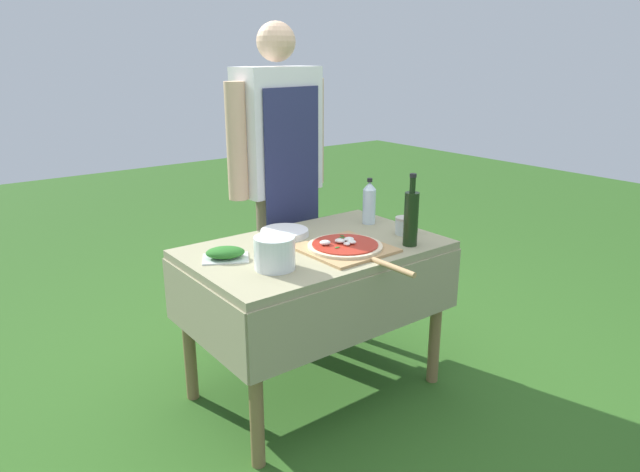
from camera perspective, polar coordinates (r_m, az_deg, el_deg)
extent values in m
plane|color=#2D5B1E|center=(2.84, -0.45, -14.99)|extent=(12.00, 12.00, 0.00)
cube|color=gray|center=(2.53, -0.49, -1.36)|extent=(1.12, 0.70, 0.04)
cube|color=gray|center=(2.34, 4.82, -7.28)|extent=(1.12, 0.01, 0.28)
cube|color=gray|center=(2.86, -4.78, -2.51)|extent=(1.12, 0.01, 0.28)
cube|color=gray|center=(2.32, -11.77, -7.80)|extent=(0.01, 0.70, 0.28)
cube|color=gray|center=(2.94, 8.34, -2.08)|extent=(0.01, 0.70, 0.28)
cylinder|color=olive|center=(2.22, -6.45, -14.85)|extent=(0.06, 0.06, 0.69)
cylinder|color=olive|center=(2.79, 11.53, -7.90)|extent=(0.06, 0.06, 0.69)
cylinder|color=olive|center=(2.67, -13.05, -9.22)|extent=(0.06, 0.06, 0.69)
cylinder|color=olive|center=(3.17, 3.59, -4.42)|extent=(0.06, 0.06, 0.69)
cylinder|color=#70604C|center=(3.20, -2.82, -2.65)|extent=(0.12, 0.12, 0.85)
cylinder|color=#70604C|center=(3.10, -5.07, -3.42)|extent=(0.12, 0.12, 0.85)
cube|color=silver|center=(2.97, -4.23, 10.44)|extent=(0.48, 0.26, 0.63)
cube|color=navy|center=(2.93, -2.74, 5.66)|extent=(0.36, 0.06, 0.92)
cylinder|color=tan|center=(3.16, -0.53, 10.40)|extent=(0.10, 0.10, 0.56)
cylinder|color=tan|center=(2.81, -8.35, 9.30)|extent=(0.10, 0.10, 0.56)
sphere|color=tan|center=(2.95, -4.42, 18.82)|extent=(0.19, 0.19, 0.19)
cube|color=tan|center=(2.47, 2.51, -1.27)|extent=(0.36, 0.36, 0.01)
cylinder|color=tan|center=(2.27, 7.33, -3.12)|extent=(0.03, 0.23, 0.02)
cylinder|color=beige|center=(2.47, 2.51, -1.01)|extent=(0.33, 0.33, 0.01)
cylinder|color=#B22819|center=(2.46, 2.52, -0.82)|extent=(0.29, 0.29, 0.00)
ellipsoid|color=white|center=(2.44, 2.70, -0.79)|extent=(0.03, 0.03, 0.01)
ellipsoid|color=white|center=(2.49, 2.91, -0.33)|extent=(0.06, 0.05, 0.02)
ellipsoid|color=white|center=(2.44, 0.51, -0.66)|extent=(0.06, 0.05, 0.02)
ellipsoid|color=white|center=(2.46, 3.19, -0.58)|extent=(0.04, 0.05, 0.02)
ellipsoid|color=white|center=(2.47, 2.00, -0.48)|extent=(0.06, 0.06, 0.02)
ellipsoid|color=#286B23|center=(2.41, 1.74, -1.14)|extent=(0.03, 0.02, 0.00)
ellipsoid|color=#286B23|center=(2.49, 2.66, -0.50)|extent=(0.03, 0.03, 0.00)
ellipsoid|color=#286B23|center=(2.57, 2.22, 0.04)|extent=(0.01, 0.03, 0.00)
ellipsoid|color=#286B23|center=(2.54, 2.20, -0.16)|extent=(0.04, 0.03, 0.00)
cylinder|color=black|center=(2.53, 9.08, 1.67)|extent=(0.06, 0.06, 0.24)
cylinder|color=black|center=(2.49, 9.25, 5.06)|extent=(0.03, 0.03, 0.07)
cylinder|color=#232326|center=(2.48, 9.30, 6.00)|extent=(0.03, 0.03, 0.02)
cylinder|color=silver|center=(2.85, 4.93, 2.95)|extent=(0.06, 0.06, 0.17)
cone|color=silver|center=(2.83, 4.99, 5.03)|extent=(0.06, 0.06, 0.04)
cylinder|color=#232326|center=(2.82, 5.00, 5.60)|extent=(0.03, 0.03, 0.02)
cube|color=silver|center=(2.39, -9.42, -2.22)|extent=(0.23, 0.21, 0.01)
ellipsoid|color=#286B23|center=(2.38, -9.45, -1.63)|extent=(0.19, 0.17, 0.05)
cylinder|color=silver|center=(2.25, -4.56, -1.68)|extent=(0.16, 0.16, 0.13)
cylinder|color=white|center=(2.67, -3.57, 0.08)|extent=(0.23, 0.23, 0.00)
cylinder|color=white|center=(2.67, -3.57, 0.19)|extent=(0.23, 0.23, 0.00)
cylinder|color=white|center=(2.67, -3.57, 0.29)|extent=(0.23, 0.23, 0.00)
cylinder|color=white|center=(2.67, -3.57, 0.39)|extent=(0.22, 0.22, 0.00)
cylinder|color=white|center=(2.66, -3.57, 0.49)|extent=(0.22, 0.22, 0.00)
cylinder|color=white|center=(2.66, -3.58, 0.60)|extent=(0.22, 0.22, 0.00)
cylinder|color=silver|center=(2.71, 8.41, 0.93)|extent=(0.08, 0.08, 0.07)
cylinder|color=#B22819|center=(2.71, 8.40, 0.71)|extent=(0.07, 0.07, 0.05)
cylinder|color=#B7B2A3|center=(2.70, 8.45, 1.76)|extent=(0.09, 0.09, 0.01)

